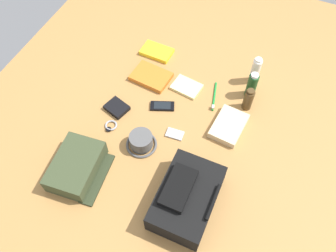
% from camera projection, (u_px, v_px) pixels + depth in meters
% --- Properties ---
extents(ground_plane, '(2.64, 2.02, 0.02)m').
position_uv_depth(ground_plane, '(168.00, 132.00, 1.72)').
color(ground_plane, '#A7763E').
rests_on(ground_plane, ground).
extents(backpack, '(0.35, 0.23, 0.15)m').
position_uv_depth(backpack, '(186.00, 197.00, 1.45)').
color(backpack, black).
rests_on(backpack, ground_plane).
extents(toiletry_pouch, '(0.29, 0.25, 0.09)m').
position_uv_depth(toiletry_pouch, '(77.00, 167.00, 1.55)').
color(toiletry_pouch, '#384228').
rests_on(toiletry_pouch, ground_plane).
extents(bucket_hat, '(0.15, 0.15, 0.08)m').
position_uv_depth(bucket_hat, '(141.00, 141.00, 1.64)').
color(bucket_hat, '#525252').
rests_on(bucket_hat, ground_plane).
extents(toothpaste_tube, '(0.05, 0.05, 0.16)m').
position_uv_depth(toothpaste_tube, '(255.00, 70.00, 1.82)').
color(toothpaste_tube, white).
rests_on(toothpaste_tube, ground_plane).
extents(shampoo_bottle, '(0.05, 0.05, 0.16)m').
position_uv_depth(shampoo_bottle, '(252.00, 85.00, 1.77)').
color(shampoo_bottle, '#19471E').
rests_on(shampoo_bottle, ground_plane).
extents(cologne_bottle, '(0.05, 0.05, 0.13)m').
position_uv_depth(cologne_bottle, '(248.00, 99.00, 1.74)').
color(cologne_bottle, '#473319').
rests_on(cologne_bottle, ground_plane).
extents(paperback_novel, '(0.12, 0.18, 0.02)m').
position_uv_depth(paperback_novel, '(157.00, 52.00, 1.99)').
color(paperback_novel, yellow).
rests_on(paperback_novel, ground_plane).
extents(travel_guidebook, '(0.16, 0.22, 0.03)m').
position_uv_depth(travel_guidebook, '(151.00, 77.00, 1.89)').
color(travel_guidebook, orange).
rests_on(travel_guidebook, ground_plane).
extents(cell_phone, '(0.10, 0.14, 0.01)m').
position_uv_depth(cell_phone, '(162.00, 106.00, 1.79)').
color(cell_phone, black).
rests_on(cell_phone, ground_plane).
extents(media_player, '(0.06, 0.09, 0.01)m').
position_uv_depth(media_player, '(175.00, 134.00, 1.69)').
color(media_player, '#B7B7BC').
rests_on(media_player, ground_plane).
extents(wristwatch, '(0.07, 0.06, 0.01)m').
position_uv_depth(wristwatch, '(111.00, 126.00, 1.72)').
color(wristwatch, '#99999E').
rests_on(wristwatch, ground_plane).
extents(toothbrush, '(0.18, 0.05, 0.02)m').
position_uv_depth(toothbrush, '(214.00, 98.00, 1.82)').
color(toothbrush, '#198C33').
rests_on(toothbrush, ground_plane).
extents(wallet, '(0.12, 0.13, 0.02)m').
position_uv_depth(wallet, '(117.00, 108.00, 1.77)').
color(wallet, black).
rests_on(wallet, ground_plane).
extents(notepad, '(0.13, 0.16, 0.02)m').
position_uv_depth(notepad, '(187.00, 87.00, 1.85)').
color(notepad, beige).
rests_on(notepad, ground_plane).
extents(folded_towel, '(0.21, 0.16, 0.04)m').
position_uv_depth(folded_towel, '(229.00, 126.00, 1.70)').
color(folded_towel, beige).
rests_on(folded_towel, ground_plane).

